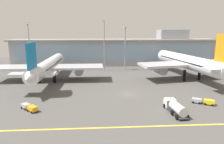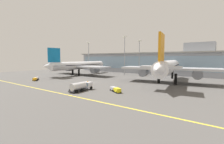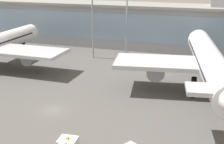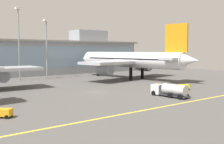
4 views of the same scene
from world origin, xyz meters
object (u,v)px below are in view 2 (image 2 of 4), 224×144
Objects in this scene: baggage_tug_near at (116,89)px; service_truck_far at (36,79)px; fuel_tanker_truck at (82,86)px; apron_light_mast_east at (89,52)px; airliner_near_right at (168,67)px; airliner_near_left at (79,66)px; apron_light_mast_west at (139,52)px; apron_light_mast_centre at (125,50)px.

baggage_tug_near is 45.99m from service_truck_far.
fuel_tanker_truck is 78.45m from apron_light_mast_east.
airliner_near_right is 9.36× the size of baggage_tug_near.
airliner_near_left is at bearing 136.64° from service_truck_far.
apron_light_mast_west is at bearing -59.76° from airliner_near_left.
apron_light_mast_east is at bearing 31.54° from airliner_near_left.
service_truck_far is at bearing -147.22° from baggage_tug_near.
baggage_tug_near and service_truck_far have the same top height.
airliner_near_right reaches higher than airliner_near_left.
baggage_tug_near is at bearing -39.48° from apron_light_mast_east.
baggage_tug_near is 55.57m from apron_light_mast_centre.
apron_light_mast_centre is at bearing -7.17° from apron_light_mast_east.
airliner_near_left is 28.66m from apron_light_mast_east.
apron_light_mast_west reaches higher than fuel_tanker_truck.
apron_light_mast_centre is at bearing 12.42° from fuel_tanker_truck.
apron_light_mast_east is (-52.51, 56.62, 13.82)m from fuel_tanker_truck.
fuel_tanker_truck is 56.26m from apron_light_mast_centre.
fuel_tanker_truck is (38.38, -33.53, -4.40)m from airliner_near_left.
apron_light_mast_west is at bearing 41.18° from airliner_near_right.
apron_light_mast_centre is at bearing 51.41° from airliner_near_right.
fuel_tanker_truck is 0.43× the size of apron_light_mast_west.
airliner_near_left is at bearing -58.53° from apron_light_mast_east.
fuel_tanker_truck is at bearing -121.51° from baggage_tug_near.
fuel_tanker_truck is at bearing -47.15° from apron_light_mast_east.
fuel_tanker_truck is at bearing 36.24° from service_truck_far.
baggage_tug_near is 0.24× the size of apron_light_mast_east.
airliner_near_right is 5.66× the size of fuel_tanker_truck.
service_truck_far is 0.22× the size of apron_light_mast_east.
apron_light_mast_east is (-70.30, 23.17, 8.52)m from airliner_near_right.
fuel_tanker_truck is (-17.79, -33.44, -5.29)m from airliner_near_right.
airliner_near_left is at bearing 80.23° from airliner_near_right.
apron_light_mast_centre reaches higher than baggage_tug_near.
fuel_tanker_truck is at bearing 142.31° from airliner_near_right.
airliner_near_right is 29.94m from baggage_tug_near.
apron_light_mast_centre is (-33.61, 18.56, 9.24)m from airliner_near_right.
apron_light_mast_east is at bearing 172.83° from apron_light_mast_centre.
apron_light_mast_west is 0.92× the size of apron_light_mast_east.
apron_light_mast_centre is at bearing -50.62° from airliner_near_left.
airliner_near_right is 2.11× the size of apron_light_mast_centre.
service_truck_far is at bearing 79.62° from fuel_tanker_truck.
airliner_near_left is 38.74m from apron_light_mast_west.
service_truck_far is 54.53m from apron_light_mast_centre.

